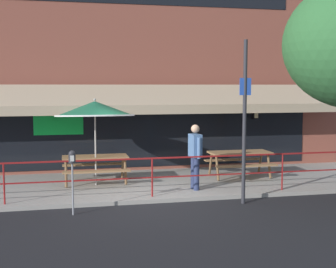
# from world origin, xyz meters

# --- Properties ---
(ground_plane) EXTENTS (120.00, 120.00, 0.00)m
(ground_plane) POSITION_xyz_m (0.00, 0.00, 0.00)
(ground_plane) COLOR black
(patio_deck) EXTENTS (15.00, 4.00, 0.10)m
(patio_deck) POSITION_xyz_m (0.00, 2.00, 0.05)
(patio_deck) COLOR #9E998E
(patio_deck) RESTS_ON ground
(restaurant_building) EXTENTS (15.00, 1.60, 8.60)m
(restaurant_building) POSITION_xyz_m (0.00, 4.23, 4.26)
(restaurant_building) COLOR brown
(restaurant_building) RESTS_ON ground
(patio_railing) EXTENTS (13.84, 0.04, 0.97)m
(patio_railing) POSITION_xyz_m (0.00, 0.30, 0.80)
(patio_railing) COLOR maroon
(patio_railing) RESTS_ON patio_deck
(picnic_table_left) EXTENTS (1.80, 1.42, 0.76)m
(picnic_table_left) POSITION_xyz_m (-1.26, 2.18, 0.71)
(picnic_table_left) COLOR #997047
(picnic_table_left) RESTS_ON patio_deck
(picnic_table_centre) EXTENTS (1.80, 1.42, 0.76)m
(picnic_table_centre) POSITION_xyz_m (2.99, 2.15, 0.71)
(picnic_table_centre) COLOR #997047
(picnic_table_centre) RESTS_ON patio_deck
(patio_umbrella_left) EXTENTS (2.14, 2.14, 2.38)m
(patio_umbrella_left) POSITION_xyz_m (-1.26, 1.97, 2.18)
(patio_umbrella_left) COLOR #B7B2A8
(patio_umbrella_left) RESTS_ON patio_deck
(pedestrian_walking) EXTENTS (0.29, 0.62, 1.71)m
(pedestrian_walking) POSITION_xyz_m (1.24, 0.84, 1.06)
(pedestrian_walking) COLOR navy
(pedestrian_walking) RESTS_ON patio_deck
(parking_meter_near) EXTENTS (0.15, 0.16, 1.42)m
(parking_meter_near) POSITION_xyz_m (-1.92, -0.59, 1.15)
(parking_meter_near) COLOR gray
(parking_meter_near) RESTS_ON ground
(street_sign_pole) EXTENTS (0.28, 0.09, 3.88)m
(street_sign_pole) POSITION_xyz_m (2.08, -0.45, 2.00)
(street_sign_pole) COLOR #2D2D33
(street_sign_pole) RESTS_ON ground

